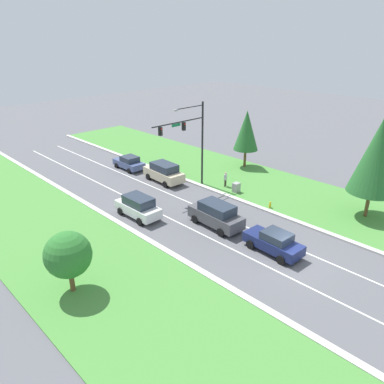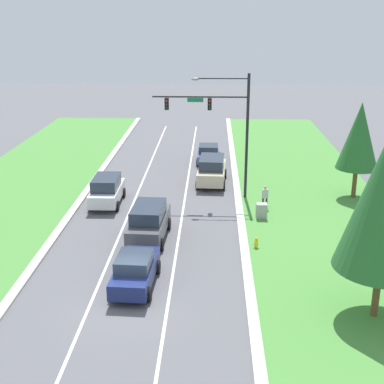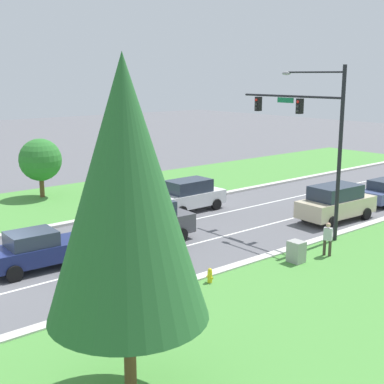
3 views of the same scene
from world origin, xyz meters
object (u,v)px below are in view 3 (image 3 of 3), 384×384
Objects in this scene: white_suv at (190,195)px; conifer_far_right_tree at (126,191)px; oak_near_left_tree at (40,160)px; navy_sedan at (37,250)px; fire_hydrant at (210,276)px; pedestrian at (328,238)px; champagne_suv at (336,202)px; graphite_suv at (145,222)px; traffic_signal_mast at (312,126)px; utility_cabinet at (296,252)px.

conifer_far_right_tree is (14.62, -14.15, 4.67)m from white_suv.
navy_sedan is at bearing -25.50° from oak_near_left_tree.
fire_hydrant is 19.49m from oak_near_left_tree.
pedestrian is at bearing 105.13° from conifer_far_right_tree.
fire_hydrant is at bearing 123.90° from conifer_far_right_tree.
white_suv is at bearing 144.19° from fire_hydrant.
white_suv is 12.26m from fire_hydrant.
champagne_suv is 6.87m from pedestrian.
graphite_suv is 3.05× the size of pedestrian.
traffic_signal_mast is 6.17m from pedestrian.
white_suv reaches higher than navy_sedan.
navy_sedan is 0.89× the size of champagne_suv.
traffic_signal_mast is at bearing 22.66° from oak_near_left_tree.
conifer_far_right_tree is at bearing -9.18° from navy_sedan.
graphite_suv is 0.57× the size of conifer_far_right_tree.
utility_cabinet is (10.61, -2.49, -0.50)m from white_suv.
navy_sedan is 0.51× the size of conifer_far_right_tree.
white_suv is 11.04m from oak_near_left_tree.
graphite_suv is 7.35× the size of fire_hydrant.
white_suv is at bearing -141.86° from champagne_suv.
oak_near_left_tree is 0.47× the size of conifer_far_right_tree.
pedestrian is at bearing -38.02° from traffic_signal_mast.
navy_sedan is 14.55m from oak_near_left_tree.
fire_hydrant is 0.17× the size of oak_near_left_tree.
graphite_suv is 1.23× the size of oak_near_left_tree.
white_suv is 0.90× the size of graphite_suv.
white_suv is (-3.67, 11.83, 0.15)m from navy_sedan.
white_suv reaches higher than pedestrian.
fire_hydrant is at bearing -36.28° from white_suv.
graphite_suv is 7.81m from utility_cabinet.
navy_sedan is 17.35m from champagne_suv.
conifer_far_right_tree reaches higher than champagne_suv.
pedestrian reaches higher than fire_hydrant.
oak_near_left_tree is (-13.02, 0.40, 1.60)m from graphite_suv.
oak_near_left_tree is at bearing -157.34° from traffic_signal_mast.
white_suv is at bearing 166.77° from utility_cabinet.
traffic_signal_mast is 1.93× the size of white_suv.
white_suv is 8.94m from champagne_suv.
utility_cabinet is at bearing -13.70° from white_suv.
pedestrian is at bearing 80.76° from fire_hydrant.
utility_cabinet is (2.59, -4.13, -5.30)m from traffic_signal_mast.
oak_near_left_tree is at bearing 160.41° from conifer_far_right_tree.
conifer_far_right_tree reaches higher than pedestrian.
graphite_suv is at bearing 92.86° from navy_sedan.
traffic_signal_mast reaches higher than pedestrian.
fire_hydrant is (6.26, -1.15, -0.76)m from graphite_suv.
navy_sedan is at bearing -126.62° from utility_cabinet.
traffic_signal_mast is at bearing -75.68° from champagne_suv.
traffic_signal_mast is 10.55m from fire_hydrant.
conifer_far_right_tree is (6.61, -15.79, -0.13)m from traffic_signal_mast.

